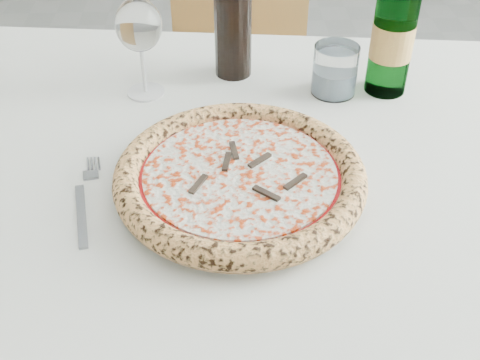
% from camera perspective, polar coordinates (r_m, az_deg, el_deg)
% --- Properties ---
extents(dining_table, '(1.43, 0.95, 0.76)m').
position_cam_1_polar(dining_table, '(0.96, -0.30, -1.68)').
color(dining_table, brown).
rests_on(dining_table, floor).
extents(chair_far, '(0.41, 0.41, 0.93)m').
position_cam_1_polar(chair_far, '(1.69, 0.38, 12.21)').
color(chair_far, brown).
rests_on(chair_far, floor).
extents(plate, '(0.30, 0.30, 0.02)m').
position_cam_1_polar(plate, '(0.82, 0.00, -0.61)').
color(plate, white).
rests_on(plate, dining_table).
extents(pizza, '(0.34, 0.34, 0.04)m').
position_cam_1_polar(pizza, '(0.81, -0.00, 0.36)').
color(pizza, tan).
rests_on(pizza, plate).
extents(fork, '(0.04, 0.18, 0.00)m').
position_cam_1_polar(fork, '(0.83, -14.51, -1.96)').
color(fork, gray).
rests_on(fork, dining_table).
extents(wine_glass, '(0.08, 0.08, 0.17)m').
position_cam_1_polar(wine_glass, '(1.00, -9.58, 14.05)').
color(wine_glass, silver).
rests_on(wine_glass, dining_table).
extents(tumbler, '(0.08, 0.08, 0.08)m').
position_cam_1_polar(tumbler, '(1.04, 8.96, 9.99)').
color(tumbler, silver).
rests_on(tumbler, dining_table).
extents(beer_bottle, '(0.07, 0.07, 0.27)m').
position_cam_1_polar(beer_bottle, '(1.03, 14.38, 13.51)').
color(beer_bottle, '#2D7639').
rests_on(beer_bottle, dining_table).
extents(wine_bottle, '(0.06, 0.06, 0.26)m').
position_cam_1_polar(wine_bottle, '(1.05, -0.68, 15.52)').
color(wine_bottle, black).
rests_on(wine_bottle, dining_table).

